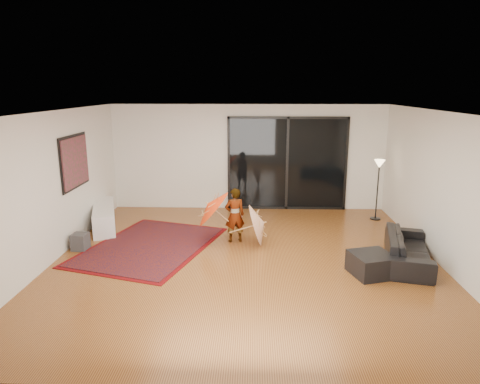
{
  "coord_description": "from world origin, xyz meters",
  "views": [
    {
      "loc": [
        0.15,
        -7.39,
        3.1
      ],
      "look_at": [
        -0.12,
        0.78,
        1.1
      ],
      "focal_mm": 32.0,
      "sensor_mm": 36.0,
      "label": 1
    }
  ],
  "objects_px": {
    "media_console": "(104,216)",
    "sofa": "(408,249)",
    "child": "(235,215)",
    "ottoman": "(372,264)"
  },
  "relations": [
    {
      "from": "sofa",
      "to": "ottoman",
      "type": "bearing_deg",
      "value": 138.17
    },
    {
      "from": "sofa",
      "to": "child",
      "type": "distance_m",
      "value": 3.35
    },
    {
      "from": "ottoman",
      "to": "media_console",
      "type": "bearing_deg",
      "value": 156.26
    },
    {
      "from": "ottoman",
      "to": "child",
      "type": "relative_size",
      "value": 0.58
    },
    {
      "from": "sofa",
      "to": "child",
      "type": "bearing_deg",
      "value": 86.57
    },
    {
      "from": "media_console",
      "to": "sofa",
      "type": "height_order",
      "value": "sofa"
    },
    {
      "from": "sofa",
      "to": "ottoman",
      "type": "relative_size",
      "value": 2.83
    },
    {
      "from": "media_console",
      "to": "child",
      "type": "xyz_separation_m",
      "value": [
        3.01,
        -0.84,
        0.31
      ]
    },
    {
      "from": "media_console",
      "to": "sofa",
      "type": "distance_m",
      "value": 6.47
    },
    {
      "from": "media_console",
      "to": "ottoman",
      "type": "relative_size",
      "value": 2.77
    }
  ]
}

